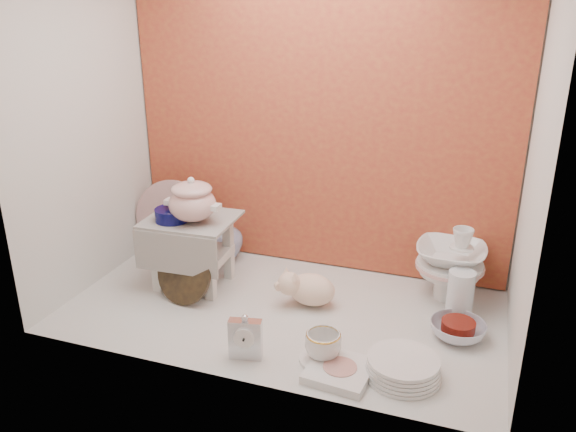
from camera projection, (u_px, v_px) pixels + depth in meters
name	position (u px, v px, depth m)	size (l,w,h in m)	color
ground	(282.00, 310.00, 2.45)	(1.80, 1.80, 0.00)	silver
niche_shell	(297.00, 80.00, 2.27)	(1.86, 1.03, 1.53)	#B75C2D
step_stool	(193.00, 252.00, 2.61)	(0.38, 0.33, 0.32)	silver
soup_tureen	(192.00, 200.00, 2.47)	(0.24, 0.24, 0.20)	white
cobalt_bowl	(172.00, 215.00, 2.51)	(0.15, 0.15, 0.05)	#090A44
floral_platter	(173.00, 220.00, 2.87)	(0.40, 0.07, 0.40)	silver
blue_white_vase	(217.00, 235.00, 2.87)	(0.25, 0.25, 0.26)	white
lacquer_tray	(184.00, 273.00, 2.48)	(0.28, 0.11, 0.26)	black
mantel_clock	(245.00, 337.00, 2.09)	(0.12, 0.04, 0.18)	silver
plush_pig	(312.00, 289.00, 2.46)	(0.26, 0.18, 0.15)	beige
teacup_saucer	(323.00, 359.00, 2.11)	(0.17, 0.17, 0.01)	white
gold_rim_teacup	(323.00, 345.00, 2.08)	(0.13, 0.13, 0.10)	white
lattice_dish	(340.00, 371.00, 2.02)	(0.22, 0.22, 0.03)	white
dinner_plate_stack	(403.00, 367.00, 2.01)	(0.27, 0.27, 0.07)	white
crystal_bowl	(458.00, 330.00, 2.24)	(0.21, 0.21, 0.07)	silver
clear_glass_vase	(460.00, 296.00, 2.34)	(0.11, 0.11, 0.21)	silver
porcelain_tower	(450.00, 263.00, 2.48)	(0.29, 0.29, 0.34)	white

